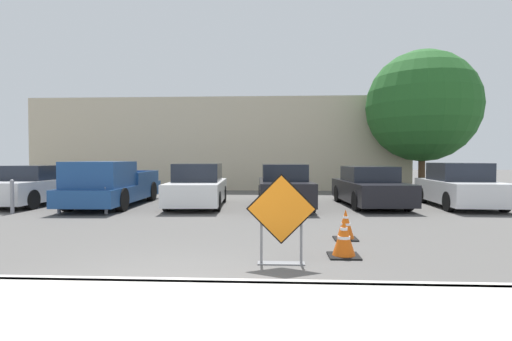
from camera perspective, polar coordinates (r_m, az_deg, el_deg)
The scene contains 17 objects.
ground_plane at distance 15.23m, azimuth -2.65°, elevation -4.74°, with size 96.00×96.00×0.00m, color #565451.
sidewalk_strip at distance 4.19m, azimuth -19.57°, elevation -21.42°, with size 30.04×3.00×0.14m.
curb_lip at distance 5.52m, azimuth -13.35°, elevation -15.61°, with size 30.04×0.20×0.14m.
road_closed_sign at distance 6.45m, azimuth 3.64°, elevation -6.52°, with size 1.14×0.20×1.47m.
traffic_cone_nearest at distance 7.20m, azimuth 12.44°, elevation -9.44°, with size 0.54×0.54×0.66m.
traffic_cone_second at distance 8.70m, azimuth 12.67°, elevation -7.58°, with size 0.48×0.48×0.64m.
parked_car_nearest at distance 16.90m, azimuth -29.29°, elevation -2.00°, with size 1.97×4.23×1.46m.
pickup_truck at distance 15.11m, azimuth -20.10°, elevation -2.12°, with size 2.12×5.59×1.61m.
parked_car_second at distance 14.48m, azimuth -8.32°, elevation -2.31°, with size 2.06×4.42×1.53m.
parked_car_third at distance 14.06m, azimuth 4.04°, elevation -2.39°, with size 1.95×4.40×1.51m.
parked_car_fourth at distance 15.00m, azimuth 15.91°, elevation -2.35°, with size 2.12×4.65×1.43m.
parked_car_fifth at distance 15.82m, azimuth 27.05°, elevation -2.10°, with size 2.02×4.22×1.56m.
bollard_nearest at distance 13.11m, azimuth -20.65°, elevation -3.83°, with size 0.12×0.12×0.89m.
bollard_second at distance 13.77m, azimuth -26.35°, elevation -3.61°, with size 0.12×0.12×0.90m.
bollard_third at distance 14.55m, azimuth -31.48°, elevation -3.07°, with size 0.12×0.12×1.07m.
building_facade_backdrop at distance 23.98m, azimuth -4.84°, elevation 3.63°, with size 20.72×5.00×5.03m.
street_tree_behind_lot at distance 21.43m, azimuth 22.68°, elevation 8.46°, with size 5.43×5.43×7.00m.
Camera 1 is at (1.50, -5.06, 1.71)m, focal length 28.00 mm.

